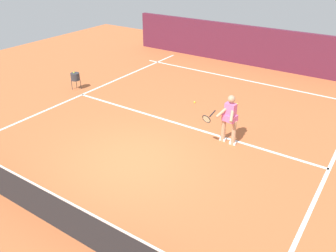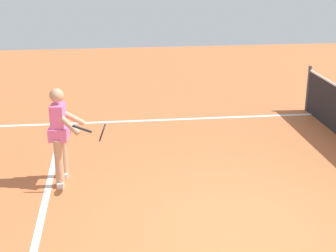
% 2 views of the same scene
% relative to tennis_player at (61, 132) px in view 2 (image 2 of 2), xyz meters
% --- Properties ---
extents(ground_plane, '(26.88, 26.88, 0.00)m').
position_rel_tennis_player_xyz_m(ground_plane, '(1.79, 2.37, -0.85)').
color(ground_plane, '#C66638').
extents(service_line_marking, '(9.38, 0.10, 0.01)m').
position_rel_tennis_player_xyz_m(service_line_marking, '(1.79, -0.24, -0.84)').
color(service_line_marking, white).
rests_on(service_line_marking, ground).
extents(sideline_left_marking, '(0.10, 18.67, 0.01)m').
position_rel_tennis_player_xyz_m(sideline_left_marking, '(-2.90, 2.37, -0.84)').
color(sideline_left_marking, white).
rests_on(sideline_left_marking, ground).
extents(tennis_player, '(0.85, 0.91, 1.55)m').
position_rel_tennis_player_xyz_m(tennis_player, '(0.00, 0.00, 0.00)').
color(tennis_player, tan).
rests_on(tennis_player, ground).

